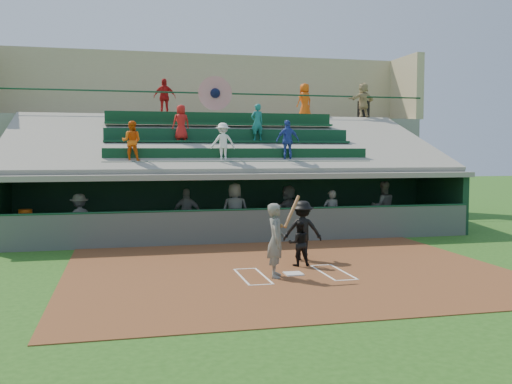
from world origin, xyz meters
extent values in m
plane|color=#245317|center=(0.00, 0.00, 0.00)|extent=(100.00, 100.00, 0.00)
cube|color=brown|center=(0.00, 0.50, 0.01)|extent=(11.00, 9.00, 0.02)
cube|color=silver|center=(0.00, 0.00, 0.04)|extent=(0.43, 0.43, 0.03)
cube|color=white|center=(-0.75, 0.00, 0.02)|extent=(0.05, 1.80, 0.01)
cube|color=white|center=(0.75, 0.00, 0.02)|extent=(0.05, 1.80, 0.01)
cube|color=silver|center=(-1.30, 0.00, 0.02)|extent=(0.05, 1.80, 0.01)
cube|color=white|center=(1.30, 0.00, 0.02)|extent=(0.05, 1.80, 0.01)
cube|color=white|center=(-1.02, 0.90, 0.02)|extent=(0.60, 0.05, 0.01)
cube|color=silver|center=(1.02, 0.90, 0.02)|extent=(0.60, 0.05, 0.01)
cube|color=silver|center=(-1.02, -0.90, 0.02)|extent=(0.60, 0.05, 0.01)
cube|color=white|center=(1.02, -0.90, 0.02)|extent=(0.60, 0.05, 0.01)
cube|color=gray|center=(0.00, 6.75, 0.02)|extent=(16.00, 3.50, 0.04)
cube|color=gray|center=(0.00, 13.50, 2.30)|extent=(20.00, 3.00, 4.60)
cube|color=#525752|center=(0.00, 5.00, 0.55)|extent=(16.00, 0.06, 1.10)
cylinder|color=#154227|center=(0.00, 5.00, 1.12)|extent=(16.00, 0.08, 0.08)
cube|color=black|center=(0.00, 8.50, 1.10)|extent=(16.00, 0.25, 2.20)
cube|color=#10321E|center=(8.00, 6.75, 1.10)|extent=(0.25, 3.50, 2.20)
cube|color=gray|center=(0.00, 6.75, 2.20)|extent=(16.40, 3.90, 0.18)
cube|color=gray|center=(0.00, 10.25, 1.15)|extent=(16.40, 3.50, 2.30)
cube|color=gray|center=(0.00, 11.90, 2.30)|extent=(16.40, 0.30, 4.60)
cube|color=gray|center=(0.00, 8.60, 3.45)|extent=(16.40, 6.51, 2.37)
cube|color=#0B331E|center=(0.00, 6.20, 2.65)|extent=(9.40, 0.42, 0.08)
cube|color=#0C341B|center=(0.00, 6.40, 2.91)|extent=(9.40, 0.06, 0.45)
cube|color=#0C3720|center=(0.00, 8.10, 3.40)|extent=(9.40, 0.42, 0.08)
cube|color=#0C3720|center=(0.00, 8.30, 3.66)|extent=(9.40, 0.06, 0.45)
cube|color=#0D3D1F|center=(0.00, 10.00, 4.15)|extent=(9.40, 0.42, 0.08)
cube|color=#0D391B|center=(0.00, 10.20, 4.41)|extent=(9.40, 0.06, 0.45)
imported|color=#E75D0D|center=(-3.73, 6.30, 3.36)|extent=(0.75, 0.64, 1.35)
imported|color=white|center=(-0.64, 6.30, 3.35)|extent=(0.88, 0.54, 1.32)
imported|color=#2843A3|center=(1.69, 6.30, 3.42)|extent=(0.88, 0.42, 1.45)
imported|color=#B01714|center=(-1.89, 8.20, 4.10)|extent=(0.72, 0.55, 1.32)
imported|color=#186E68|center=(1.02, 8.20, 4.14)|extent=(0.58, 0.46, 1.40)
cylinder|color=#133D23|center=(0.00, 12.00, 5.60)|extent=(20.00, 0.07, 0.07)
cylinder|color=red|center=(0.00, 11.98, 5.60)|extent=(1.50, 0.06, 1.50)
sphere|color=black|center=(0.00, 11.95, 5.60)|extent=(0.44, 0.44, 0.44)
cube|color=tan|center=(0.00, 15.00, 6.20)|extent=(20.00, 0.40, 3.20)
cube|color=tan|center=(10.00, 13.50, 6.20)|extent=(0.40, 3.00, 3.20)
imported|color=#5A5D58|center=(-0.50, -0.19, 0.91)|extent=(0.57, 0.73, 1.77)
cylinder|color=#986237|center=(-0.15, -0.34, 1.60)|extent=(0.56, 0.54, 0.75)
sphere|color=olive|center=(-0.37, -0.19, 1.25)|extent=(0.10, 0.10, 0.10)
imported|color=black|center=(0.44, 0.97, 0.61)|extent=(0.62, 0.51, 1.19)
imported|color=black|center=(0.80, 1.78, 0.84)|extent=(1.17, 0.85, 1.64)
cube|color=brown|center=(-0.11, 8.00, 0.26)|extent=(13.74, 5.06, 0.43)
cube|color=silver|center=(-7.03, 6.16, 0.40)|extent=(0.87, 0.69, 0.71)
cylinder|color=#E5580D|center=(-7.09, 6.15, 0.96)|extent=(0.42, 0.42, 0.42)
imported|color=#565853|center=(-5.42, 6.04, 0.85)|extent=(1.18, 0.91, 1.62)
imported|color=#60645E|center=(-1.90, 6.29, 0.90)|extent=(1.07, 0.62, 1.72)
imported|color=#5C5F5A|center=(-0.27, 6.02, 0.99)|extent=(0.99, 0.71, 1.90)
imported|color=#525450|center=(1.79, 6.52, 0.92)|extent=(1.65, 1.36, 1.77)
imported|color=#545752|center=(3.11, 5.66, 0.85)|extent=(0.61, 0.42, 1.63)
imported|color=#525550|center=(5.35, 6.22, 0.98)|extent=(1.00, 0.83, 1.88)
cylinder|color=black|center=(7.49, 12.96, 5.05)|extent=(0.60, 0.60, 0.90)
imported|color=red|center=(-2.18, 12.42, 5.42)|extent=(0.99, 0.47, 1.64)
imported|color=#E1530D|center=(4.38, 12.70, 5.42)|extent=(0.94, 0.79, 1.64)
imported|color=tan|center=(7.08, 12.08, 5.44)|extent=(1.63, 1.00, 1.67)
camera|label=1|loc=(-4.02, -13.18, 3.00)|focal=40.00mm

